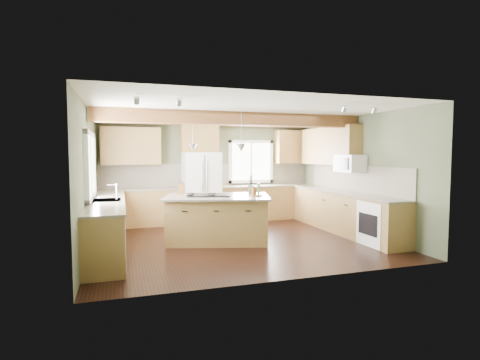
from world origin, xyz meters
name	(u,v)px	position (x,y,z in m)	size (l,w,h in m)	color
floor	(238,240)	(0.00, 0.00, 0.00)	(5.60, 5.60, 0.00)	black
ceiling	(238,112)	(0.00, 0.00, 2.60)	(5.60, 5.60, 0.00)	silver
wall_back	(210,171)	(0.00, 2.50, 1.30)	(5.60, 5.60, 0.00)	#49523A
wall_left	(88,180)	(-2.80, 0.00, 1.30)	(5.00, 5.00, 0.00)	#49523A
wall_right	(357,174)	(2.80, 0.00, 1.30)	(5.00, 5.00, 0.00)	#49523A
ceiling_beam	(236,119)	(0.00, 0.10, 2.47)	(5.55, 0.26, 0.26)	#5B331A
soffit_trim	(210,124)	(0.00, 2.40, 2.54)	(5.55, 0.20, 0.10)	#5B331A
backsplash_back	(210,175)	(0.00, 2.48, 1.21)	(5.58, 0.03, 0.58)	brown
backsplash_right	(355,178)	(2.78, 0.05, 1.21)	(0.03, 3.70, 0.58)	brown
base_cab_back_left	(141,208)	(-1.79, 2.20, 0.44)	(2.02, 0.60, 0.88)	brown
counter_back_left	(141,189)	(-1.79, 2.20, 0.90)	(2.06, 0.64, 0.04)	#4A4336
base_cab_back_right	(266,203)	(1.49, 2.20, 0.44)	(2.62, 0.60, 0.88)	brown
counter_back_right	(266,186)	(1.49, 2.20, 0.90)	(2.66, 0.64, 0.04)	#4A4336
base_cab_left	(107,226)	(-2.50, 0.05, 0.44)	(0.60, 3.70, 0.88)	brown
counter_left	(107,201)	(-2.50, 0.05, 0.90)	(0.64, 3.74, 0.04)	#4A4336
base_cab_right	(343,213)	(2.50, 0.05, 0.44)	(0.60, 3.70, 0.88)	brown
counter_right	(344,192)	(2.50, 0.05, 0.90)	(0.64, 3.74, 0.04)	#4A4336
upper_cab_back_left	(131,146)	(-1.99, 2.33, 1.95)	(1.40, 0.35, 0.90)	brown
upper_cab_over_fridge	(199,139)	(-0.30, 2.33, 2.15)	(0.96, 0.35, 0.70)	brown
upper_cab_right	(329,146)	(2.62, 0.90, 1.95)	(0.35, 2.20, 0.90)	brown
upper_cab_back_corner	(292,147)	(2.30, 2.33, 1.95)	(0.90, 0.35, 0.90)	brown
window_left	(89,166)	(-2.78, 0.05, 1.55)	(0.04, 1.60, 1.05)	white
window_back	(251,162)	(1.15, 2.48, 1.55)	(1.10, 0.04, 1.00)	white
sink	(107,201)	(-2.50, 0.05, 0.91)	(0.50, 0.65, 0.03)	#262628
faucet	(117,192)	(-2.32, 0.05, 1.05)	(0.02, 0.02, 0.28)	#B2B2B7
dishwasher	(105,242)	(-2.49, -1.25, 0.43)	(0.60, 0.60, 0.84)	white
oven	(381,223)	(2.49, -1.25, 0.43)	(0.60, 0.72, 0.84)	white
microwave	(350,163)	(2.58, -0.05, 1.55)	(0.40, 0.70, 0.38)	white
pendant_left	(193,148)	(-0.87, 0.23, 1.88)	(0.18, 0.18, 0.16)	#B2B2B7
pendant_right	(241,148)	(0.07, -0.03, 1.88)	(0.18, 0.18, 0.16)	#B2B2B7
refrigerator	(201,188)	(-0.30, 2.12, 0.90)	(0.90, 0.74, 1.80)	white
island	(217,219)	(-0.40, 0.10, 0.44)	(1.94, 1.18, 0.88)	brown
island_top	(217,197)	(-0.40, 0.10, 0.90)	(2.06, 1.31, 0.04)	#4A4336
cooktop	(209,195)	(-0.56, 0.14, 0.93)	(0.84, 0.56, 0.02)	black
knife_block	(182,188)	(-1.02, 0.71, 1.03)	(0.13, 0.10, 0.22)	brown
utensil_crock	(251,189)	(0.42, 0.39, 1.01)	(0.13, 0.13, 0.17)	#473D39
bottle_tray	(256,190)	(0.33, -0.20, 1.04)	(0.27, 0.27, 0.24)	brown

